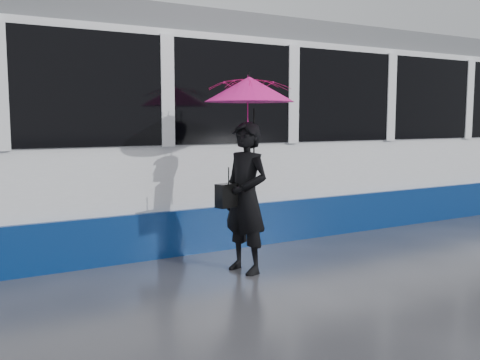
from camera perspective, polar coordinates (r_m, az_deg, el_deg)
ground at (r=6.45m, az=1.55°, el=-10.04°), size 90.00×90.00×0.00m
rails at (r=8.61m, az=-7.24°, el=-5.81°), size 34.00×1.51×0.02m
tram at (r=9.34m, az=3.73°, el=5.25°), size 26.00×2.56×3.35m
woman at (r=6.38m, az=0.60°, el=-1.91°), size 0.58×0.74×1.81m
umbrella at (r=6.34m, az=1.00°, el=7.80°), size 1.29×1.29×1.22m
handbag at (r=6.29m, az=-1.22°, el=-1.64°), size 0.35×0.21×0.46m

